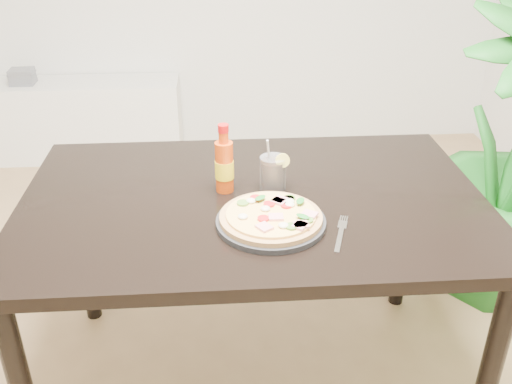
{
  "coord_description": "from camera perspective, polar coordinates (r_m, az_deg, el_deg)",
  "views": [
    {
      "loc": [
        0.15,
        -1.48,
        1.58
      ],
      "look_at": [
        0.25,
        -0.09,
        0.83
      ],
      "focal_mm": 40.0,
      "sensor_mm": 36.0,
      "label": 1
    }
  ],
  "objects": [
    {
      "name": "cd_stack",
      "position": [
        3.87,
        -22.33,
        10.63
      ],
      "size": [
        0.14,
        0.12,
        0.09
      ],
      "color": "slate",
      "rests_on": "media_console"
    },
    {
      "name": "hot_sauce_bottle",
      "position": [
        1.73,
        -3.19,
        2.7
      ],
      "size": [
        0.06,
        0.06,
        0.22
      ],
      "rotation": [
        0.0,
        0.0,
        -0.16
      ],
      "color": "#C43F0B",
      "rests_on": "dining_table"
    },
    {
      "name": "cola_cup",
      "position": [
        1.75,
        1.71,
        1.84
      ],
      "size": [
        0.09,
        0.08,
        0.17
      ],
      "rotation": [
        0.0,
        0.0,
        -0.39
      ],
      "color": "black",
      "rests_on": "dining_table"
    },
    {
      "name": "media_console",
      "position": [
        3.91,
        -17.97,
        6.9
      ],
      "size": [
        1.4,
        0.34,
        0.5
      ],
      "primitive_type": "cube",
      "color": "white",
      "rests_on": "ground"
    },
    {
      "name": "plant_pot",
      "position": [
        2.77,
        22.75,
        -6.32
      ],
      "size": [
        0.28,
        0.28,
        0.22
      ],
      "primitive_type": "cylinder",
      "color": "brown",
      "rests_on": "ground"
    },
    {
      "name": "fork",
      "position": [
        1.56,
        8.48,
        -4.02
      ],
      "size": [
        0.07,
        0.18,
        0.0
      ],
      "rotation": [
        0.0,
        0.0,
        -0.31
      ],
      "color": "silver",
      "rests_on": "dining_table"
    },
    {
      "name": "plate",
      "position": [
        1.58,
        1.49,
        -3.03
      ],
      "size": [
        0.31,
        0.31,
        0.02
      ],
      "primitive_type": "cylinder",
      "color": "#232325",
      "rests_on": "dining_table"
    },
    {
      "name": "pizza",
      "position": [
        1.57,
        1.6,
        -2.4
      ],
      "size": [
        0.28,
        0.28,
        0.03
      ],
      "color": "tan",
      "rests_on": "plate"
    },
    {
      "name": "dining_table",
      "position": [
        1.77,
        -0.28,
        -2.84
      ],
      "size": [
        1.4,
        0.9,
        0.75
      ],
      "color": "black",
      "rests_on": "ground"
    }
  ]
}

